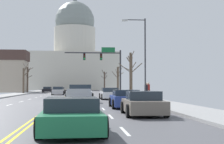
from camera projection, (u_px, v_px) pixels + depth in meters
ground at (58, 102)px, 29.56m from camera, size 20.00×180.00×0.20m
signal_gantry at (105, 61)px, 46.55m from camera, size 7.91×0.41×6.72m
street_lamp_right at (142, 51)px, 31.89m from camera, size 2.34×0.24×7.83m
capitol_building at (75, 55)px, 111.38m from camera, size 28.42×18.10×32.10m
sedan_near_00 at (81, 93)px, 42.51m from camera, size 2.09×4.25×1.16m
sedan_near_01 at (110, 94)px, 36.35m from camera, size 2.17×4.55×1.26m
pickup_truck_near_02 at (80, 94)px, 29.06m from camera, size 2.47×5.61×1.59m
sedan_near_03 at (125, 99)px, 22.60m from camera, size 2.05×4.36×1.23m
sedan_near_04 at (143, 104)px, 17.02m from camera, size 2.12×4.29×1.23m
sedan_near_05 at (72, 115)px, 10.87m from camera, size 2.18×4.70×1.13m
sedan_oncoming_00 at (58, 91)px, 53.10m from camera, size 2.03×4.38×1.30m
sedan_oncoming_01 at (60, 90)px, 61.20m from camera, size 2.02×4.57×1.19m
sedan_oncoming_02 at (47, 90)px, 72.42m from camera, size 2.09×4.26×1.20m
bare_tree_00 at (104, 80)px, 84.96m from camera, size 1.71×1.93×5.40m
bare_tree_01 at (24, 79)px, 59.78m from camera, size 1.30×1.97×5.51m
bare_tree_02 at (131, 74)px, 42.75m from camera, size 2.69×2.15×5.39m
bare_tree_04 at (130, 74)px, 38.64m from camera, size 1.79×1.85×5.30m
bare_tree_05 at (28, 79)px, 65.99m from camera, size 2.00×2.47×5.92m
bare_tree_06 at (118, 79)px, 59.57m from camera, size 1.92×2.01×5.04m
pedestrian_00 at (148, 89)px, 35.13m from camera, size 0.35×0.34×1.70m
pedestrian_01 at (146, 90)px, 32.13m from camera, size 0.35×0.34×1.63m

